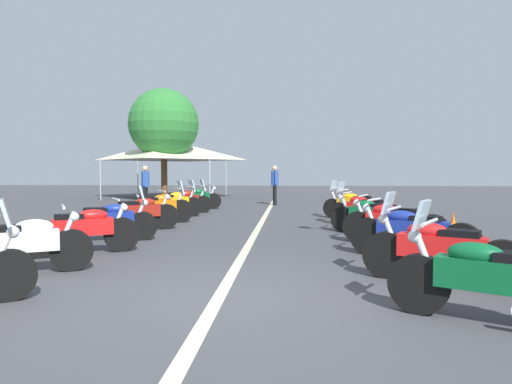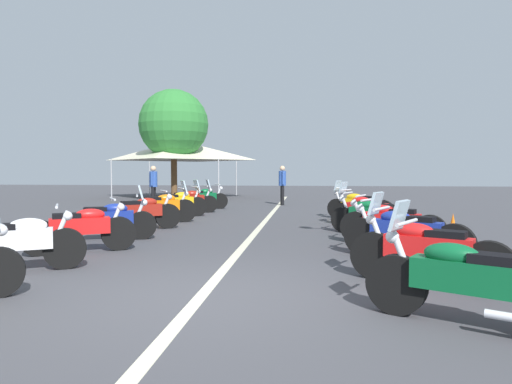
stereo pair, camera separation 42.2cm
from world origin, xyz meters
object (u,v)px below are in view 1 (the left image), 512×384
at_px(motorcycle_left_row_1, 22,244).
at_px(event_tent, 169,150).
at_px(motorcycle_right_row_6, 355,204).
at_px(motorcycle_right_row_4, 371,215).
at_px(motorcycle_left_row_6, 173,203).
at_px(motorcycle_left_row_5, 157,207).
at_px(bystander_1, 145,183).
at_px(roadside_tree_0, 164,124).
at_px(motorcycle_left_row_4, 139,212).
at_px(motorcycle_right_row_2, 411,232).
at_px(motorcycle_left_row_2, 84,229).
at_px(motorcycle_left_row_7, 183,200).
at_px(motorcycle_left_row_3, 108,220).
at_px(motorcycle_right_row_5, 364,209).
at_px(motorcycle_right_row_0, 492,279).
at_px(motorcycle_left_row_8, 196,198).
at_px(traffic_cone_0, 453,228).
at_px(bystander_2, 275,182).
at_px(motorcycle_right_row_1, 439,249).
at_px(motorcycle_right_row_3, 393,222).

xyz_separation_m(motorcycle_left_row_1, event_tent, (18.56, 2.90, 2.20)).
bearing_deg(motorcycle_right_row_6, motorcycle_right_row_4, 116.94).
height_order(motorcycle_left_row_1, motorcycle_left_row_6, motorcycle_left_row_6).
distance_m(motorcycle_left_row_5, motorcycle_right_row_4, 5.95).
height_order(bystander_1, roadside_tree_0, roadside_tree_0).
bearing_deg(motorcycle_left_row_4, motorcycle_right_row_2, -60.54).
height_order(motorcycle_left_row_2, roadside_tree_0, roadside_tree_0).
bearing_deg(motorcycle_left_row_7, motorcycle_left_row_3, -113.74).
height_order(motorcycle_left_row_2, motorcycle_right_row_4, motorcycle_left_row_2).
bearing_deg(motorcycle_right_row_5, bystander_1, -3.05).
height_order(motorcycle_left_row_2, bystander_1, bystander_1).
height_order(motorcycle_right_row_0, motorcycle_right_row_4, motorcycle_right_row_0).
xyz_separation_m(motorcycle_left_row_8, roadside_tree_0, (5.66, 2.85, 3.45)).
relative_size(traffic_cone_0, roadside_tree_0, 0.11).
bearing_deg(motorcycle_right_row_0, motorcycle_left_row_5, -25.25).
bearing_deg(motorcycle_right_row_4, roadside_tree_0, -30.66).
distance_m(motorcycle_right_row_4, roadside_tree_0, 15.04).
distance_m(motorcycle_left_row_4, motorcycle_right_row_6, 6.59).
bearing_deg(motorcycle_left_row_4, motorcycle_left_row_7, 58.14).
bearing_deg(motorcycle_left_row_6, motorcycle_right_row_0, -94.12).
bearing_deg(motorcycle_left_row_4, motorcycle_left_row_8, 56.81).
distance_m(motorcycle_left_row_4, bystander_2, 9.31).
relative_size(motorcycle_left_row_4, motorcycle_left_row_6, 1.04).
height_order(motorcycle_left_row_4, traffic_cone_0, motorcycle_left_row_4).
xyz_separation_m(motorcycle_right_row_2, motorcycle_right_row_5, (4.66, 0.06, -0.01)).
distance_m(motorcycle_left_row_2, motorcycle_left_row_4, 3.23).
relative_size(motorcycle_left_row_1, bystander_1, 1.05).
relative_size(motorcycle_left_row_3, motorcycle_left_row_8, 1.06).
bearing_deg(motorcycle_left_row_1, event_tent, 69.47).
xyz_separation_m(bystander_2, roadside_tree_0, (3.09, 5.83, 2.89)).
bearing_deg(motorcycle_left_row_8, motorcycle_left_row_4, -119.76).
height_order(motorcycle_right_row_1, event_tent, event_tent).
relative_size(motorcycle_right_row_6, event_tent, 0.32).
height_order(motorcycle_left_row_3, motorcycle_right_row_5, same).
relative_size(motorcycle_left_row_4, bystander_1, 1.08).
bearing_deg(motorcycle_right_row_0, motorcycle_right_row_2, -62.47).
distance_m(motorcycle_left_row_2, motorcycle_left_row_8, 9.40).
xyz_separation_m(motorcycle_left_row_1, motorcycle_left_row_4, (4.85, -0.05, 0.01)).
bearing_deg(motorcycle_right_row_6, motorcycle_left_row_8, -0.30).
bearing_deg(motorcycle_right_row_6, motorcycle_right_row_1, 117.74).
distance_m(motorcycle_right_row_0, motorcycle_right_row_4, 6.43).
bearing_deg(roadside_tree_0, motorcycle_left_row_1, -170.92).
bearing_deg(motorcycle_left_row_5, motorcycle_right_row_3, -58.48).
distance_m(motorcycle_right_row_6, bystander_1, 8.73).
relative_size(motorcycle_left_row_5, motorcycle_left_row_7, 0.94).
bearing_deg(motorcycle_right_row_5, roadside_tree_0, -19.22).
relative_size(motorcycle_left_row_1, motorcycle_right_row_1, 0.93).
xyz_separation_m(motorcycle_left_row_1, bystander_2, (13.61, -3.16, 0.56)).
xyz_separation_m(motorcycle_left_row_8, motorcycle_right_row_2, (-9.38, -5.73, 0.02)).
relative_size(motorcycle_right_row_2, motorcycle_right_row_5, 1.07).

